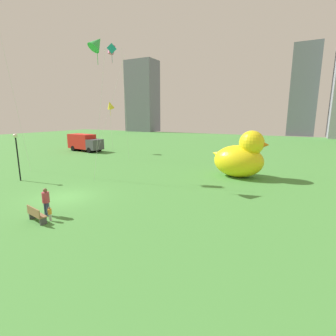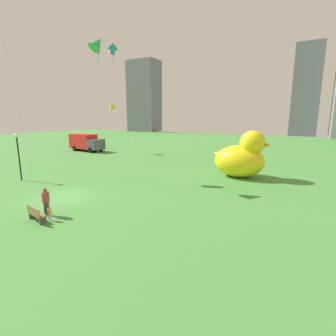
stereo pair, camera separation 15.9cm
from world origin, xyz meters
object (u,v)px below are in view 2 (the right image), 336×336
kite_green (97,44)px  kite_pink (113,51)px  kite_teal (113,56)px  giant_inflatable_duck (241,157)px  person_adult (46,200)px  park_bench (36,214)px  kite_yellow (111,105)px  lamppost (18,148)px  person_child (50,213)px  box_truck (86,143)px

kite_green → kite_pink: size_ratio=0.86×
kite_green → kite_teal: (-6.49, 9.58, 1.55)m
giant_inflatable_duck → person_adult: bearing=-117.3°
park_bench → kite_pink: kite_pink is taller
kite_yellow → kite_pink: bearing=-45.6°
kite_yellow → kite_teal: size_ratio=0.56×
kite_green → park_bench: bearing=-71.5°
kite_pink → lamppost: bearing=-92.2°
kite_yellow → kite_teal: (5.20, -5.39, 5.83)m
kite_pink → kite_yellow: bearing=134.4°
giant_inflatable_duck → kite_green: bearing=-144.8°
person_adult → kite_yellow: kite_yellow is taller
person_child → kite_yellow: bearing=123.1°
giant_inflatable_duck → lamppost: 20.98m
lamppost → kite_teal: (0.52, 13.13, 10.34)m
person_adult → kite_green: kite_green is taller
person_child → kite_green: size_ratio=0.07×
kite_yellow → kite_pink: kite_pink is taller
kite_pink → box_truck: bearing=157.4°
park_bench → lamppost: bearing=151.8°
person_child → kite_green: bearing=112.8°
kite_green → person_child: bearing=-67.2°
person_adult → kite_teal: bearing=117.6°
person_child → giant_inflatable_duck: bearing=65.9°
person_child → giant_inflatable_duck: (7.18, 16.02, 1.49)m
lamppost → kite_yellow: (-4.68, 18.52, 4.52)m
kite_teal → kite_yellow: bearing=134.0°
person_adult → kite_yellow: size_ratio=0.21×
box_truck → kite_yellow: 8.00m
person_child → kite_pink: (-10.06, 18.12, 13.54)m
park_bench → kite_pink: bearing=117.0°
person_child → kite_teal: (-10.05, 18.02, 12.93)m
giant_inflatable_duck → kite_yellow: size_ratio=0.67×
kite_yellow → lamppost: bearing=-75.8°
person_adult → person_child: person_adult is taller
box_truck → kite_teal: 16.33m
park_bench → kite_pink: (-9.49, 18.60, 13.53)m
person_adult → kite_pink: size_ratio=0.12×
kite_teal → giant_inflatable_duck: bearing=-6.6°
lamppost → box_truck: (-9.73, 17.48, -1.60)m
kite_green → kite_pink: bearing=123.9°
lamppost → kite_green: 11.79m
box_truck → kite_green: bearing=-39.8°
giant_inflatable_duck → kite_yellow: bearing=161.8°
kite_green → kite_teal: bearing=124.1°
giant_inflatable_duck → kite_teal: 20.78m
person_child → lamppost: lamppost is taller
person_child → lamppost: size_ratio=0.19×
giant_inflatable_duck → box_truck: 28.21m
park_bench → person_adult: (-0.29, 0.92, 0.48)m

